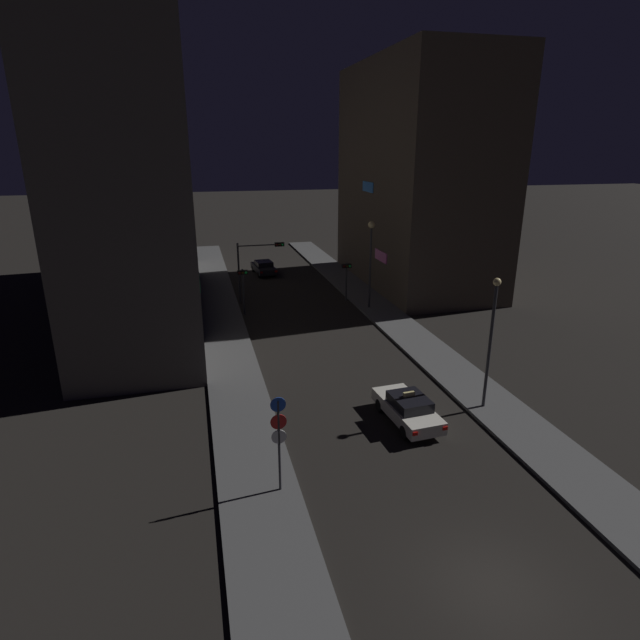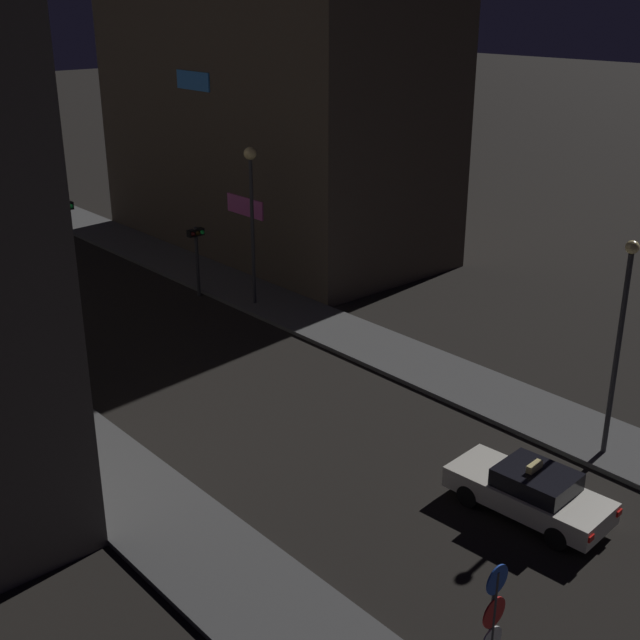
% 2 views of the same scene
% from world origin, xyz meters
% --- Properties ---
extents(ground_plane, '(300.00, 300.00, 0.00)m').
position_xyz_m(ground_plane, '(0.00, 0.00, 0.00)').
color(ground_plane, black).
extents(sidewalk_left, '(3.12, 60.88, 0.16)m').
position_xyz_m(sidewalk_left, '(-6.31, 28.44, 0.08)').
color(sidewalk_left, '#4C4C4C').
rests_on(sidewalk_left, ground_plane).
extents(sidewalk_right, '(3.12, 60.88, 0.16)m').
position_xyz_m(sidewalk_right, '(6.31, 28.44, 0.08)').
color(sidewalk_right, '#4C4C4C').
rests_on(sidewalk_right, ground_plane).
extents(building_facade_left, '(7.50, 33.36, 19.56)m').
position_xyz_m(building_facade_left, '(-11.58, 32.84, 9.78)').
color(building_facade_left, '#514C47').
rests_on(building_facade_left, ground_plane).
extents(building_facade_right, '(9.55, 19.97, 20.04)m').
position_xyz_m(building_facade_right, '(12.61, 35.26, 10.02)').
color(building_facade_right, '#473D33').
rests_on(building_facade_right, ground_plane).
extents(taxi, '(2.12, 4.57, 1.62)m').
position_xyz_m(taxi, '(1.38, 9.86, 0.74)').
color(taxi, silver).
rests_on(taxi, ground_plane).
extents(far_car, '(2.23, 4.61, 1.42)m').
position_xyz_m(far_car, '(-1.09, 41.95, 0.73)').
color(far_car, black).
rests_on(far_car, ground_plane).
extents(traffic_light_overhead, '(3.99, 0.42, 5.13)m').
position_xyz_m(traffic_light_overhead, '(-2.98, 32.04, 3.72)').
color(traffic_light_overhead, '#2D2D33').
rests_on(traffic_light_overhead, ground_plane).
extents(traffic_light_left_kerb, '(0.80, 0.42, 3.69)m').
position_xyz_m(traffic_light_left_kerb, '(-4.50, 28.71, 2.64)').
color(traffic_light_left_kerb, '#2D2D33').
rests_on(traffic_light_left_kerb, ground_plane).
extents(traffic_light_right_kerb, '(0.80, 0.42, 3.31)m').
position_xyz_m(traffic_light_right_kerb, '(4.50, 30.56, 2.40)').
color(traffic_light_right_kerb, '#2D2D33').
rests_on(traffic_light_right_kerb, ground_plane).
extents(sign_pole_left, '(0.61, 0.10, 3.94)m').
position_xyz_m(sign_pole_left, '(-5.50, 6.00, 2.54)').
color(sign_pole_left, '#2D2D33').
rests_on(sign_pole_left, sidewalk_left).
extents(street_lamp_near_block, '(0.39, 0.39, 6.70)m').
position_xyz_m(street_lamp_near_block, '(5.67, 10.17, 4.20)').
color(street_lamp_near_block, '#2D2D33').
rests_on(street_lamp_near_block, sidewalk_right).
extents(street_lamp_far_block, '(0.56, 0.56, 7.02)m').
position_xyz_m(street_lamp_far_block, '(5.61, 27.73, 5.18)').
color(street_lamp_far_block, '#2D2D33').
rests_on(street_lamp_far_block, sidewalk_right).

